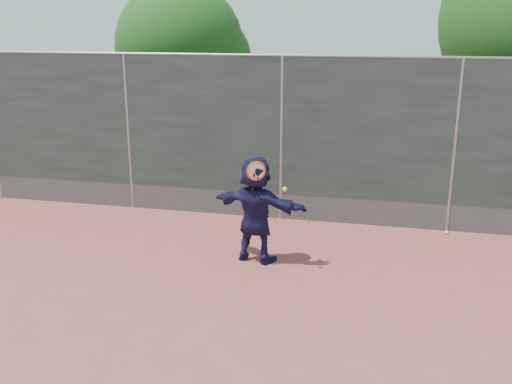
# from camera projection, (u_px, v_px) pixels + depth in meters

# --- Properties ---
(ground) EXTENTS (80.00, 80.00, 0.00)m
(ground) POSITION_uv_depth(u_px,v_px,m) (232.00, 303.00, 7.50)
(ground) COLOR #9E4C42
(ground) RESTS_ON ground
(player) EXTENTS (1.60, 0.84, 1.65)m
(player) POSITION_uv_depth(u_px,v_px,m) (256.00, 209.00, 8.65)
(player) COLOR #19163D
(player) RESTS_ON ground
(ball_ground) EXTENTS (0.07, 0.07, 0.07)m
(ball_ground) POSITION_uv_depth(u_px,v_px,m) (447.00, 232.00, 9.95)
(ball_ground) COLOR #E1F235
(ball_ground) RESTS_ON ground
(fence) EXTENTS (20.00, 0.06, 3.03)m
(fence) POSITION_uv_depth(u_px,v_px,m) (282.00, 136.00, 10.33)
(fence) COLOR #38423D
(fence) RESTS_ON ground
(swing_action) EXTENTS (0.60, 0.18, 0.51)m
(swing_action) POSITION_uv_depth(u_px,v_px,m) (259.00, 174.00, 8.26)
(swing_action) COLOR #E75115
(swing_action) RESTS_ON ground
(tree_left) EXTENTS (3.15, 3.00, 4.53)m
(tree_left) POSITION_uv_depth(u_px,v_px,m) (187.00, 50.00, 13.40)
(tree_left) COLOR #382314
(tree_left) RESTS_ON ground
(weed_clump) EXTENTS (0.68, 0.07, 0.30)m
(weed_clump) POSITION_uv_depth(u_px,v_px,m) (295.00, 214.00, 10.56)
(weed_clump) COLOR #387226
(weed_clump) RESTS_ON ground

